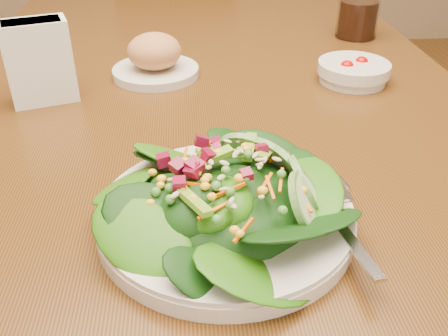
{
  "coord_description": "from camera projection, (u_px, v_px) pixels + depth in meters",
  "views": [
    {
      "loc": [
        -0.03,
        -0.77,
        1.09
      ],
      "look_at": [
        0.0,
        -0.32,
        0.81
      ],
      "focal_mm": 40.0,
      "sensor_mm": 36.0,
      "label": 1
    }
  ],
  "objects": [
    {
      "name": "tomato_bowl",
      "position": [
        353.0,
        71.0,
        0.87
      ],
      "size": [
        0.12,
        0.12,
        0.04
      ],
      "color": "silver",
      "rests_on": "dining_table"
    },
    {
      "name": "drinking_glass",
      "position": [
        359.0,
        6.0,
        1.06
      ],
      "size": [
        0.09,
        0.09,
        0.15
      ],
      "color": "silver",
      "rests_on": "dining_table"
    },
    {
      "name": "salad_plate",
      "position": [
        235.0,
        201.0,
        0.53
      ],
      "size": [
        0.28,
        0.28,
        0.08
      ],
      "rotation": [
        0.0,
        0.0,
        0.15
      ],
      "color": "silver",
      "rests_on": "dining_table"
    },
    {
      "name": "dining_table",
      "position": [
        207.0,
        147.0,
        0.89
      ],
      "size": [
        0.9,
        1.4,
        0.75
      ],
      "color": "#513514",
      "rests_on": "ground_plane"
    },
    {
      "name": "bread_plate",
      "position": [
        155.0,
        59.0,
        0.88
      ],
      "size": [
        0.15,
        0.15,
        0.08
      ],
      "color": "silver",
      "rests_on": "dining_table"
    },
    {
      "name": "napkin_holder",
      "position": [
        39.0,
        60.0,
        0.78
      ],
      "size": [
        0.11,
        0.08,
        0.13
      ],
      "rotation": [
        0.0,
        0.0,
        0.31
      ],
      "color": "white",
      "rests_on": "dining_table"
    },
    {
      "name": "chair_far",
      "position": [
        168.0,
        60.0,
        1.75
      ],
      "size": [
        0.55,
        0.55,
        0.9
      ],
      "rotation": [
        0.0,
        0.0,
        3.57
      ],
      "color": "#331F0A",
      "rests_on": "ground_plane"
    }
  ]
}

